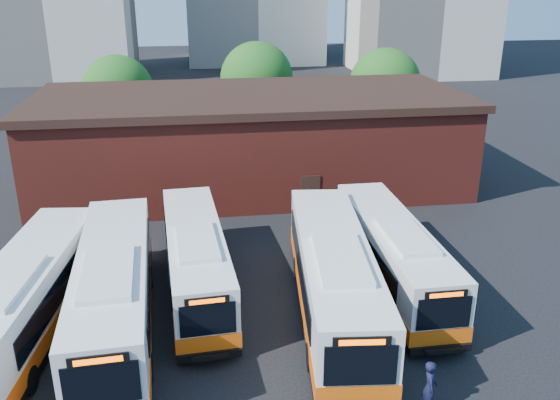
{
  "coord_description": "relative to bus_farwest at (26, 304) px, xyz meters",
  "views": [
    {
      "loc": [
        -3.85,
        -19.39,
        13.73
      ],
      "look_at": [
        0.1,
        7.07,
        3.59
      ],
      "focal_mm": 38.0,
      "sensor_mm": 36.0,
      "label": 1
    }
  ],
  "objects": [
    {
      "name": "ground",
      "position": [
        10.79,
        -2.34,
        -1.57
      ],
      "size": [
        220.0,
        220.0,
        0.0
      ],
      "primitive_type": "plane",
      "color": "black"
    },
    {
      "name": "tree_mid",
      "position": [
        12.79,
        31.66,
        3.51
      ],
      "size": [
        6.56,
        6.56,
        8.36
      ],
      "color": "#382314",
      "rests_on": "ground"
    },
    {
      "name": "bus_east",
      "position": [
        15.79,
        2.03,
        -0.07
      ],
      "size": [
        2.57,
        12.14,
        3.3
      ],
      "rotation": [
        0.0,
        0.0,
        0.0
      ],
      "color": "silver",
      "rests_on": "ground"
    },
    {
      "name": "tree_east",
      "position": [
        23.79,
        28.66,
        3.26
      ],
      "size": [
        6.24,
        6.24,
        7.96
      ],
      "color": "#382314",
      "rests_on": "ground"
    },
    {
      "name": "bus_mideast",
      "position": [
        12.43,
        -0.23,
        0.1
      ],
      "size": [
        4.16,
        13.72,
        3.69
      ],
      "rotation": [
        0.0,
        0.0,
        -0.1
      ],
      "color": "silver",
      "rests_on": "ground"
    },
    {
      "name": "bus_farwest",
      "position": [
        0.0,
        0.0,
        0.0
      ],
      "size": [
        4.05,
        12.88,
        3.46
      ],
      "rotation": [
        0.0,
        0.0,
        -0.12
      ],
      "color": "silver",
      "rests_on": "ground"
    },
    {
      "name": "transit_worker",
      "position": [
        14.23,
        -6.51,
        -0.59
      ],
      "size": [
        0.64,
        0.81,
        1.96
      ],
      "primitive_type": "imported",
      "rotation": [
        0.0,
        0.0,
        1.3
      ],
      "color": "black",
      "rests_on": "ground"
    },
    {
      "name": "bus_west",
      "position": [
        3.43,
        -0.0,
        0.07
      ],
      "size": [
        3.44,
        13.43,
        3.62
      ],
      "rotation": [
        0.0,
        0.0,
        0.05
      ],
      "color": "silver",
      "rests_on": "ground"
    },
    {
      "name": "tree_west",
      "position": [
        0.79,
        29.66,
        3.07
      ],
      "size": [
        6.0,
        6.0,
        7.65
      ],
      "color": "#382314",
      "rests_on": "ground"
    },
    {
      "name": "depot_building",
      "position": [
        10.79,
        17.66,
        1.69
      ],
      "size": [
        28.6,
        12.6,
        6.4
      ],
      "color": "maroon",
      "rests_on": "ground"
    },
    {
      "name": "bus_midwest",
      "position": [
        6.72,
        2.85,
        -0.09
      ],
      "size": [
        3.21,
        12.1,
        3.26
      ],
      "rotation": [
        0.0,
        0.0,
        0.06
      ],
      "color": "silver",
      "rests_on": "ground"
    }
  ]
}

